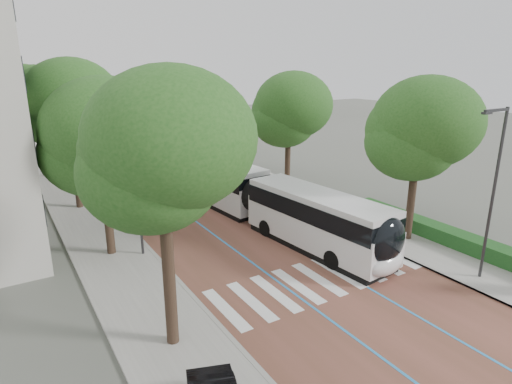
% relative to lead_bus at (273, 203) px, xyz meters
% --- Properties ---
extents(ground, '(160.00, 160.00, 0.00)m').
position_rel_lead_bus_xyz_m(ground, '(-2.05, -7.66, -1.63)').
color(ground, '#51544C').
rests_on(ground, ground).
extents(road, '(11.00, 140.00, 0.02)m').
position_rel_lead_bus_xyz_m(road, '(-2.05, 32.34, -1.62)').
color(road, brown).
rests_on(road, ground).
extents(sidewalk_left, '(4.00, 140.00, 0.12)m').
position_rel_lead_bus_xyz_m(sidewalk_left, '(-9.55, 32.34, -1.57)').
color(sidewalk_left, gray).
rests_on(sidewalk_left, ground).
extents(sidewalk_right, '(4.00, 140.00, 0.12)m').
position_rel_lead_bus_xyz_m(sidewalk_right, '(5.45, 32.34, -1.57)').
color(sidewalk_right, gray).
rests_on(sidewalk_right, ground).
extents(kerb_left, '(0.20, 140.00, 0.14)m').
position_rel_lead_bus_xyz_m(kerb_left, '(-7.65, 32.34, -1.57)').
color(kerb_left, gray).
rests_on(kerb_left, ground).
extents(kerb_right, '(0.20, 140.00, 0.14)m').
position_rel_lead_bus_xyz_m(kerb_right, '(3.55, 32.34, -1.57)').
color(kerb_right, gray).
rests_on(kerb_right, ground).
extents(zebra_crossing, '(10.55, 3.60, 0.01)m').
position_rel_lead_bus_xyz_m(zebra_crossing, '(-1.85, -6.66, -1.60)').
color(zebra_crossing, silver).
rests_on(zebra_crossing, ground).
extents(lane_line_left, '(0.12, 126.00, 0.01)m').
position_rel_lead_bus_xyz_m(lane_line_left, '(-3.65, 32.34, -1.60)').
color(lane_line_left, '#267DC0').
rests_on(lane_line_left, road).
extents(lane_line_right, '(0.12, 126.00, 0.01)m').
position_rel_lead_bus_xyz_m(lane_line_right, '(-0.45, 32.34, -1.60)').
color(lane_line_right, '#267DC0').
rests_on(lane_line_right, road).
extents(hedge, '(1.20, 14.00, 0.80)m').
position_rel_lead_bus_xyz_m(hedge, '(7.05, -7.66, -1.11)').
color(hedge, '#17441A').
rests_on(hedge, sidewalk_right).
extents(streetlight_near, '(1.82, 0.20, 8.00)m').
position_rel_lead_bus_xyz_m(streetlight_near, '(4.57, -10.66, 3.19)').
color(streetlight_near, '#2E2E31').
rests_on(streetlight_near, sidewalk_right).
extents(streetlight_far, '(1.82, 0.20, 8.00)m').
position_rel_lead_bus_xyz_m(streetlight_far, '(4.57, 14.34, 3.19)').
color(streetlight_far, '#2E2E31').
rests_on(streetlight_far, sidewalk_right).
extents(lamp_post_left, '(0.14, 0.14, 8.00)m').
position_rel_lead_bus_xyz_m(lamp_post_left, '(-8.15, 0.34, 2.49)').
color(lamp_post_left, '#2E2E31').
rests_on(lamp_post_left, sidewalk_left).
extents(trees_left, '(6.32, 60.60, 9.72)m').
position_rel_lead_bus_xyz_m(trees_left, '(-9.55, 16.16, 5.12)').
color(trees_left, black).
rests_on(trees_left, ground).
extents(trees_right, '(6.03, 47.70, 8.87)m').
position_rel_lead_bus_xyz_m(trees_right, '(5.65, 12.29, 4.55)').
color(trees_right, black).
rests_on(trees_right, ground).
extents(lead_bus, '(4.18, 18.55, 3.20)m').
position_rel_lead_bus_xyz_m(lead_bus, '(0.00, 0.00, 0.00)').
color(lead_bus, black).
rests_on(lead_bus, ground).
extents(bus_queued_0, '(3.20, 12.52, 3.20)m').
position_rel_lead_bus_xyz_m(bus_queued_0, '(0.58, 15.73, -0.00)').
color(bus_queued_0, silver).
rests_on(bus_queued_0, ground).
extents(bus_queued_1, '(2.82, 12.46, 3.20)m').
position_rel_lead_bus_xyz_m(bus_queued_1, '(0.87, 28.77, -0.00)').
color(bus_queued_1, silver).
rests_on(bus_queued_1, ground).
extents(bus_queued_2, '(2.96, 12.48, 3.20)m').
position_rel_lead_bus_xyz_m(bus_queued_2, '(0.88, 42.34, -0.00)').
color(bus_queued_2, silver).
rests_on(bus_queued_2, ground).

